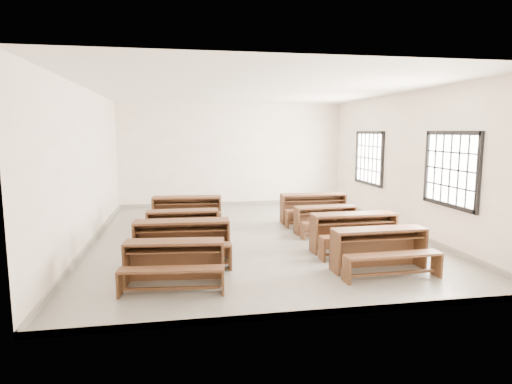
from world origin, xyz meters
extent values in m
plane|color=gray|center=(0.00, 0.00, 0.00)|extent=(8.50, 8.50, 0.00)
cube|color=silver|center=(0.00, 0.00, 3.18)|extent=(7.00, 8.50, 0.05)
cube|color=white|center=(0.00, 4.22, 1.60)|extent=(7.00, 0.05, 3.20)
cube|color=white|center=(0.00, -4.22, 1.60)|extent=(7.00, 0.05, 3.20)
cube|color=white|center=(-3.48, 0.00, 1.60)|extent=(0.05, 8.50, 3.20)
cube|color=white|center=(3.48, 0.00, 1.60)|extent=(0.05, 8.50, 3.20)
cube|color=gray|center=(0.00, 4.23, 0.05)|extent=(7.00, 0.04, 0.10)
cube|color=gray|center=(0.00, -4.23, 0.05)|extent=(7.00, 0.04, 0.10)
cube|color=gray|center=(-3.48, 0.00, 0.05)|extent=(0.04, 8.50, 0.10)
cube|color=gray|center=(3.48, 0.00, 0.05)|extent=(0.04, 8.50, 0.10)
cube|color=white|center=(3.47, -1.80, 1.60)|extent=(0.02, 1.50, 1.30)
cube|color=black|center=(3.45, -1.80, 2.29)|extent=(0.06, 1.62, 0.08)
cube|color=black|center=(3.45, -1.80, 0.91)|extent=(0.06, 1.62, 0.08)
cube|color=black|center=(3.45, -2.59, 1.60)|extent=(0.06, 0.08, 1.46)
cube|color=black|center=(3.45, -1.01, 1.60)|extent=(0.06, 0.08, 1.46)
cube|color=white|center=(3.47, 1.80, 1.60)|extent=(0.02, 1.50, 1.30)
cube|color=black|center=(3.45, 1.80, 2.29)|extent=(0.06, 1.62, 0.08)
cube|color=black|center=(3.45, 1.80, 0.91)|extent=(0.06, 1.62, 0.08)
cube|color=black|center=(3.45, 1.01, 1.60)|extent=(0.06, 0.08, 1.46)
cube|color=black|center=(3.45, 2.59, 1.60)|extent=(0.06, 0.08, 1.46)
cube|color=brown|center=(-1.74, -2.72, 0.66)|extent=(1.53, 0.53, 0.04)
cube|color=brown|center=(-1.72, -2.55, 0.32)|extent=(1.50, 0.19, 0.64)
cube|color=#52321C|center=(-2.47, -2.64, 0.32)|extent=(0.08, 0.38, 0.64)
cube|color=#52321C|center=(-1.01, -2.79, 0.32)|extent=(0.08, 0.38, 0.64)
cube|color=#52321C|center=(-1.74, -2.74, 0.53)|extent=(1.41, 0.42, 0.02)
cube|color=brown|center=(-1.79, -3.17, 0.38)|extent=(1.52, 0.41, 0.04)
cube|color=#52321C|center=(-2.52, -3.10, 0.18)|extent=(0.06, 0.26, 0.36)
cube|color=#52321C|center=(-1.06, -3.25, 0.18)|extent=(0.06, 0.26, 0.36)
cube|color=#52321C|center=(-1.79, -3.17, 0.09)|extent=(1.39, 0.19, 0.04)
cube|color=brown|center=(-1.62, -1.59, 0.73)|extent=(1.70, 0.49, 0.04)
cube|color=brown|center=(-1.62, -1.41, 0.36)|extent=(1.68, 0.11, 0.71)
cube|color=#52321C|center=(-2.44, -1.56, 0.36)|extent=(0.06, 0.42, 0.71)
cube|color=#52321C|center=(-0.81, -1.63, 0.36)|extent=(0.06, 0.42, 0.71)
cube|color=#52321C|center=(-1.62, -1.62, 0.59)|extent=(1.57, 0.38, 0.02)
cube|color=brown|center=(-1.65, -2.11, 0.42)|extent=(1.69, 0.37, 0.04)
cube|color=#52321C|center=(-2.46, -2.07, 0.20)|extent=(0.05, 0.30, 0.40)
cube|color=#52321C|center=(-0.83, -2.14, 0.20)|extent=(0.05, 0.30, 0.40)
cube|color=#52321C|center=(-1.65, -2.11, 0.10)|extent=(1.55, 0.12, 0.04)
cube|color=brown|center=(-1.60, -0.14, 0.66)|extent=(1.50, 0.39, 0.04)
cube|color=brown|center=(-1.60, 0.02, 0.32)|extent=(1.50, 0.06, 0.64)
cube|color=#52321C|center=(-2.33, -0.14, 0.32)|extent=(0.04, 0.37, 0.64)
cube|color=#52321C|center=(-0.87, -0.15, 0.32)|extent=(0.04, 0.37, 0.64)
cube|color=#52321C|center=(-1.60, -0.16, 0.52)|extent=(1.39, 0.30, 0.02)
cube|color=brown|center=(-1.61, -0.60, 0.37)|extent=(1.50, 0.28, 0.04)
cube|color=#52321C|center=(-2.34, -0.59, 0.18)|extent=(0.04, 0.26, 0.36)
cube|color=#52321C|center=(-0.88, -0.61, 0.18)|extent=(0.04, 0.26, 0.36)
cube|color=#52321C|center=(-1.61, -0.60, 0.09)|extent=(1.39, 0.06, 0.04)
cube|color=brown|center=(-1.49, 1.31, 0.72)|extent=(1.68, 0.54, 0.04)
cube|color=brown|center=(-1.47, 1.50, 0.35)|extent=(1.66, 0.17, 0.70)
cube|color=#52321C|center=(-2.29, 1.37, 0.35)|extent=(0.07, 0.42, 0.70)
cube|color=#52321C|center=(-0.68, 1.25, 0.35)|extent=(0.07, 0.42, 0.70)
cube|color=#52321C|center=(-1.49, 1.29, 0.58)|extent=(1.55, 0.43, 0.02)
cube|color=brown|center=(-1.52, 0.80, 0.41)|extent=(1.67, 0.41, 0.04)
cube|color=#52321C|center=(-2.33, 0.87, 0.20)|extent=(0.06, 0.29, 0.39)
cube|color=#52321C|center=(-0.72, 0.74, 0.20)|extent=(0.06, 0.29, 0.39)
cube|color=#52321C|center=(-1.52, 0.80, 0.10)|extent=(1.53, 0.17, 0.04)
cube|color=brown|center=(1.62, -2.64, 0.70)|extent=(1.60, 0.43, 0.04)
cube|color=brown|center=(1.62, -2.46, 0.34)|extent=(1.59, 0.08, 0.68)
cube|color=#52321C|center=(0.85, -2.66, 0.34)|extent=(0.05, 0.40, 0.68)
cube|color=#52321C|center=(2.39, -2.62, 0.34)|extent=(0.05, 0.40, 0.68)
cube|color=#52321C|center=(1.62, -2.66, 0.56)|extent=(1.48, 0.33, 0.02)
cube|color=brown|center=(1.63, -3.13, 0.40)|extent=(1.60, 0.31, 0.04)
cube|color=#52321C|center=(0.86, -3.15, 0.19)|extent=(0.05, 0.28, 0.38)
cube|color=#52321C|center=(2.41, -3.11, 0.19)|extent=(0.05, 0.28, 0.38)
cube|color=#52321C|center=(1.63, -3.13, 0.10)|extent=(1.47, 0.08, 0.04)
cube|color=brown|center=(1.67, -1.47, 0.73)|extent=(1.66, 0.42, 0.04)
cube|color=brown|center=(1.67, -1.28, 0.35)|extent=(1.66, 0.05, 0.71)
cube|color=#52321C|center=(0.86, -1.47, 0.35)|extent=(0.04, 0.42, 0.71)
cube|color=#52321C|center=(2.48, -1.47, 0.35)|extent=(0.04, 0.42, 0.71)
cube|color=#52321C|center=(1.67, -1.49, 0.58)|extent=(1.54, 0.32, 0.02)
cube|color=brown|center=(1.67, -1.98, 0.42)|extent=(1.66, 0.30, 0.04)
cube|color=#52321C|center=(0.86, -1.98, 0.20)|extent=(0.04, 0.29, 0.39)
cube|color=#52321C|center=(2.48, -1.97, 0.20)|extent=(0.04, 0.29, 0.39)
cube|color=#52321C|center=(1.67, -1.98, 0.10)|extent=(1.54, 0.06, 0.04)
cube|color=brown|center=(1.61, 0.03, 0.61)|extent=(1.42, 0.42, 0.04)
cube|color=brown|center=(1.60, 0.19, 0.30)|extent=(1.40, 0.11, 0.60)
cube|color=#52321C|center=(0.93, 0.00, 0.30)|extent=(0.05, 0.35, 0.60)
cube|color=#52321C|center=(2.30, 0.07, 0.30)|extent=(0.05, 0.35, 0.60)
cube|color=#52321C|center=(1.61, 0.02, 0.49)|extent=(1.31, 0.33, 0.02)
cube|color=brown|center=(1.63, -0.40, 0.35)|extent=(1.42, 0.32, 0.04)
cube|color=#52321C|center=(0.95, -0.43, 0.17)|extent=(0.05, 0.25, 0.33)
cube|color=#52321C|center=(2.32, -0.36, 0.17)|extent=(0.05, 0.25, 0.33)
cube|color=#52321C|center=(1.63, -0.40, 0.09)|extent=(1.30, 0.11, 0.04)
cube|color=brown|center=(1.70, 1.21, 0.72)|extent=(1.66, 0.43, 0.04)
cube|color=brown|center=(1.70, 1.40, 0.35)|extent=(1.65, 0.06, 0.70)
cube|color=#52321C|center=(0.89, 1.22, 0.35)|extent=(0.05, 0.41, 0.70)
cube|color=#52321C|center=(2.50, 1.21, 0.35)|extent=(0.05, 0.41, 0.70)
cube|color=#52321C|center=(1.70, 1.19, 0.58)|extent=(1.53, 0.33, 0.02)
cube|color=brown|center=(1.69, 0.71, 0.41)|extent=(1.65, 0.31, 0.04)
cube|color=#52321C|center=(0.89, 0.72, 0.20)|extent=(0.04, 0.29, 0.39)
cube|color=#52321C|center=(2.50, 0.70, 0.20)|extent=(0.04, 0.29, 0.39)
cube|color=#52321C|center=(1.69, 0.71, 0.10)|extent=(1.53, 0.07, 0.04)
camera|label=1|loc=(-1.63, -9.15, 2.31)|focal=30.00mm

